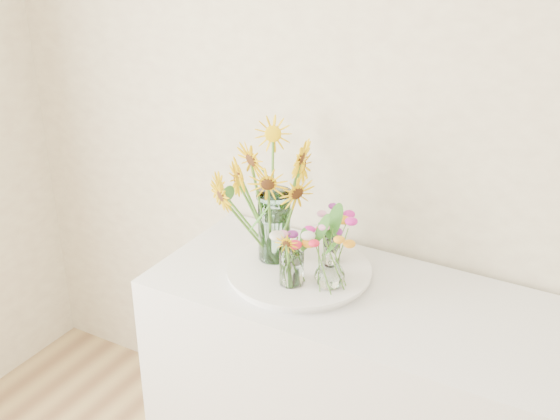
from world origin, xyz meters
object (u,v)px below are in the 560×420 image
object	(u,v)px
mason_jar	(274,226)
small_vase_b	(330,268)
counter	(359,407)
small_vase_c	(332,249)
small_vase_a	(292,266)
tray	(299,273)

from	to	relation	value
mason_jar	small_vase_b	size ratio (longest dim) A/B	1.81
counter	small_vase_c	distance (m)	0.56
small_vase_c	small_vase_b	bearing A→B (deg)	-66.69
small_vase_c	mason_jar	bearing A→B (deg)	-157.39
small_vase_a	small_vase_c	xyz separation A→B (m)	(0.05, 0.19, -0.02)
small_vase_b	small_vase_c	distance (m)	0.16
counter	mason_jar	world-z (taller)	mason_jar
mason_jar	small_vase_c	bearing A→B (deg)	22.61
tray	small_vase_b	bearing A→B (deg)	-20.67
tray	mason_jar	xyz separation A→B (m)	(-0.11, 0.02, 0.14)
small_vase_a	counter	bearing A→B (deg)	23.97
small_vase_a	small_vase_c	distance (m)	0.20
mason_jar	small_vase_c	xyz separation A→B (m)	(0.18, 0.07, -0.08)
mason_jar	counter	bearing A→B (deg)	-3.63
tray	small_vase_a	distance (m)	0.13
counter	small_vase_b	distance (m)	0.56
counter	mason_jar	bearing A→B (deg)	176.37
tray	mason_jar	world-z (taller)	mason_jar
mason_jar	small_vase_b	bearing A→B (deg)	-16.49
mason_jar	small_vase_b	distance (m)	0.26
small_vase_a	small_vase_c	world-z (taller)	small_vase_a
mason_jar	small_vase_c	size ratio (longest dim) A/B	2.54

